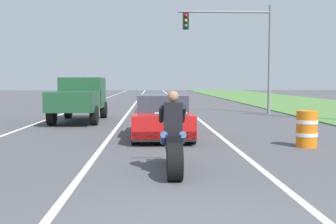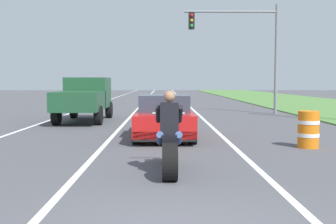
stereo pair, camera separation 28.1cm
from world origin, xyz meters
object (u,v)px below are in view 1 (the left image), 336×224
motorcycle_with_rider (173,143)px  pickup_truck_left_lane_dark_green (80,97)px  construction_barrel_nearest (307,129)px  sports_car_red (162,118)px  traffic_light_mast_near (241,41)px

motorcycle_with_rider → pickup_truck_left_lane_dark_green: 11.20m
construction_barrel_nearest → pickup_truck_left_lane_dark_green: bearing=134.8°
motorcycle_with_rider → sports_car_red: size_ratio=0.51×
motorcycle_with_rider → construction_barrel_nearest: (3.82, 3.05, -0.09)m
sports_car_red → construction_barrel_nearest: 4.48m
pickup_truck_left_lane_dark_green → construction_barrel_nearest: pickup_truck_left_lane_dark_green is taller
motorcycle_with_rider → sports_car_red: (-0.07, 5.26, 0.04)m
sports_car_red → construction_barrel_nearest: sports_car_red is taller
sports_car_red → traffic_light_mast_near: traffic_light_mast_near is taller
pickup_truck_left_lane_dark_green → construction_barrel_nearest: (7.48, -7.53, -0.60)m
traffic_light_mast_near → construction_barrel_nearest: (-0.69, -11.61, -3.53)m
sports_car_red → pickup_truck_left_lane_dark_green: (-3.58, 5.32, 0.48)m
traffic_light_mast_near → construction_barrel_nearest: bearing=-93.4°
motorcycle_with_rider → traffic_light_mast_near: bearing=72.9°
traffic_light_mast_near → sports_car_red: bearing=-116.1°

